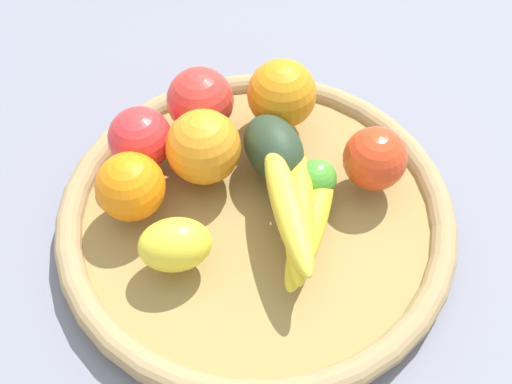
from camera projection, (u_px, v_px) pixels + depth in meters
ground_plane at (256, 224)px, 0.66m from camera, size 2.40×2.40×0.00m
basket at (256, 214)px, 0.64m from camera, size 0.42×0.42×0.04m
apple_0 at (374, 157)px, 0.62m from camera, size 0.09×0.09×0.07m
orange_0 at (203, 147)px, 0.62m from camera, size 0.11×0.11×0.08m
lemon_0 at (175, 245)px, 0.56m from camera, size 0.06×0.08×0.05m
lime_0 at (318, 180)px, 0.62m from camera, size 0.05×0.05×0.04m
banana_bunch at (299, 215)px, 0.58m from camera, size 0.16×0.11×0.06m
apple_1 at (140, 138)px, 0.64m from camera, size 0.09×0.09×0.07m
avocado at (274, 148)px, 0.63m from camera, size 0.09×0.07×0.06m
orange_2 at (130, 187)px, 0.60m from camera, size 0.10×0.10×0.07m
orange_1 at (282, 94)px, 0.67m from camera, size 0.11×0.11×0.08m
apple_2 at (200, 101)px, 0.67m from camera, size 0.09×0.09×0.08m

